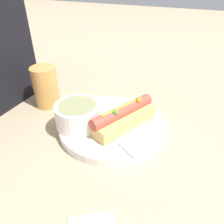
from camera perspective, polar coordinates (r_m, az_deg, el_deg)
The scene contains 6 objects.
ground_plane at distance 0.53m, azimuth -0.00°, elevation -4.35°, with size 4.00×4.00×0.00m, color tan.
dinner_plate at distance 0.52m, azimuth -0.00°, elevation -3.49°, with size 0.25×0.25×0.02m.
hot_dog at distance 0.49m, azimuth 2.66°, elevation -1.42°, with size 0.17×0.12×0.06m.
soup_bowl at distance 0.50m, azimuth -8.84°, elevation -0.54°, with size 0.10×0.10×0.05m.
spoon at distance 0.49m, azimuth -2.52°, elevation -3.84°, with size 0.09×0.14×0.01m.
drinking_glass at distance 0.62m, azimuth -16.90°, elevation 6.32°, with size 0.07×0.07×0.11m.
Camera 1 is at (-0.38, -0.17, 0.32)m, focal length 35.00 mm.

